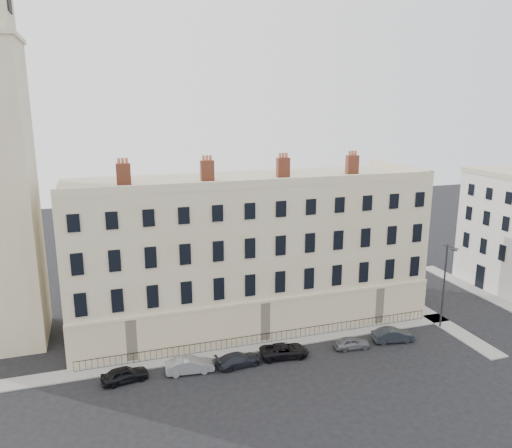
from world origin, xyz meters
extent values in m
plane|color=black|center=(0.00, 0.00, 0.00)|extent=(160.00, 160.00, 0.00)
cube|color=#BFAF8E|center=(-6.00, 12.00, 7.50)|extent=(36.00, 12.00, 15.00)
cube|color=#BDAD8D|center=(-6.00, 5.92, 2.00)|extent=(36.10, 0.18, 4.00)
cube|color=#BDAD8D|center=(12.08, 12.00, 2.00)|extent=(0.18, 12.10, 4.00)
cube|color=#BFAF8E|center=(-6.00, 6.15, 15.40)|extent=(36.00, 0.35, 0.80)
cube|color=#BFAF8E|center=(11.85, 12.00, 15.40)|extent=(0.35, 12.00, 0.80)
cube|color=brown|center=(-18.00, 12.00, 16.00)|extent=(1.30, 0.70, 2.00)
cube|color=brown|center=(-10.00, 12.00, 16.00)|extent=(1.30, 0.70, 2.00)
cube|color=brown|center=(-2.00, 12.00, 16.00)|extent=(1.30, 0.70, 2.00)
cube|color=brown|center=(6.00, 12.00, 16.00)|extent=(1.30, 0.70, 2.00)
cube|color=gray|center=(-10.00, 5.00, 0.06)|extent=(48.00, 2.00, 0.12)
cube|color=gray|center=(13.00, 8.00, 0.06)|extent=(2.00, 24.00, 0.12)
cube|color=gray|center=(23.00, 10.00, 0.06)|extent=(2.00, 20.00, 0.12)
cube|color=black|center=(-6.00, 5.40, 1.02)|extent=(35.00, 0.04, 0.04)
cube|color=black|center=(-6.00, 5.40, 0.12)|extent=(35.00, 0.04, 0.04)
imported|color=black|center=(-19.42, 2.67, 0.65)|extent=(4.03, 2.13, 1.31)
imported|color=gray|center=(-14.03, 2.43, 0.67)|extent=(4.19, 1.75, 1.35)
imported|color=black|center=(-9.77, 2.18, 0.60)|extent=(4.29, 2.10, 1.20)
imported|color=black|center=(-5.37, 2.42, 0.62)|extent=(4.66, 2.53, 1.24)
imported|color=slate|center=(1.23, 1.96, 0.58)|extent=(3.50, 1.69, 1.15)
imported|color=#1E2329|center=(5.72, 1.98, 0.67)|extent=(4.23, 2.05, 1.34)
cylinder|color=#2D2D32|center=(12.17, 3.24, 4.47)|extent=(0.18, 0.18, 8.93)
cylinder|color=#2D2D32|center=(11.95, 2.50, 8.82)|extent=(0.58, 1.64, 0.11)
cube|color=#2D2D32|center=(11.73, 1.75, 8.76)|extent=(0.35, 0.59, 0.13)
camera|label=1|loc=(-20.62, -35.95, 22.42)|focal=35.00mm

